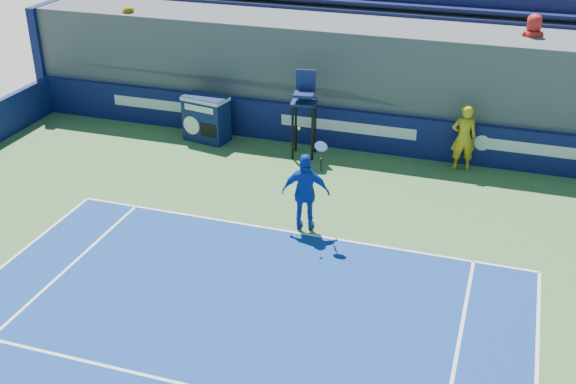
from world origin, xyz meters
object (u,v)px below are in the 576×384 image
(ball_person, at_px, (464,138))
(umpire_chair, at_px, (304,105))
(match_clock, at_px, (206,117))
(tennis_player, at_px, (306,192))

(ball_person, bearing_deg, umpire_chair, -9.31)
(umpire_chair, bearing_deg, ball_person, 5.41)
(ball_person, xyz_separation_m, umpire_chair, (-4.39, -0.42, 0.58))
(match_clock, distance_m, tennis_player, 6.09)
(ball_person, distance_m, tennis_player, 5.46)
(umpire_chair, bearing_deg, tennis_player, -72.54)
(match_clock, distance_m, umpire_chair, 3.20)
(ball_person, bearing_deg, tennis_player, 40.59)
(ball_person, distance_m, umpire_chair, 4.44)
(tennis_player, bearing_deg, ball_person, 55.32)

